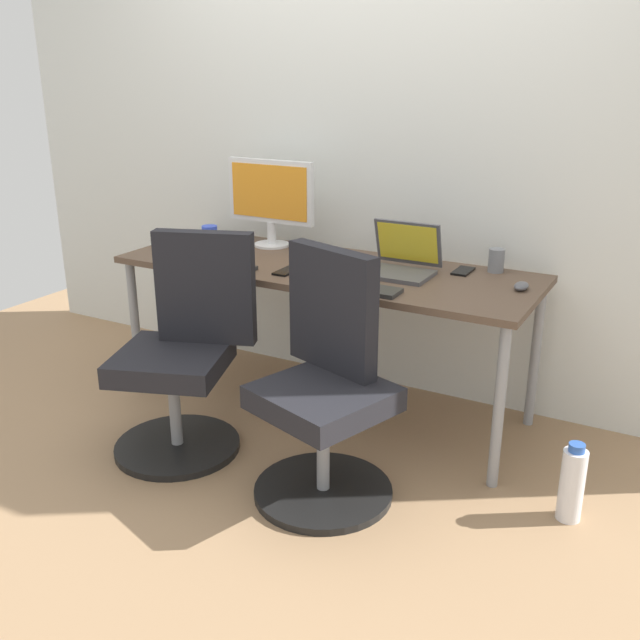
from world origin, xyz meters
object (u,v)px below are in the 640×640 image
(desktop_monitor, at_px, (271,197))
(coffee_mug, at_px, (210,235))
(office_chair_right, at_px, (326,389))
(water_bottle_on_floor, at_px, (572,484))
(office_chair_left, at_px, (184,356))
(open_laptop, at_px, (400,261))

(desktop_monitor, xyz_separation_m, coffee_mug, (-0.31, -0.11, -0.20))
(office_chair_right, relative_size, coffee_mug, 10.22)
(office_chair_right, distance_m, coffee_mug, 1.33)
(water_bottle_on_floor, xyz_separation_m, desktop_monitor, (-1.65, 0.59, 0.82))
(office_chair_left, height_order, desktop_monitor, desktop_monitor)
(water_bottle_on_floor, relative_size, coffee_mug, 3.37)
(office_chair_right, height_order, open_laptop, office_chair_right)
(water_bottle_on_floor, relative_size, open_laptop, 1.00)
(coffee_mug, bearing_deg, desktop_monitor, 19.77)
(office_chair_right, bearing_deg, desktop_monitor, 132.79)
(office_chair_left, distance_m, desktop_monitor, 0.99)
(office_chair_right, xyz_separation_m, water_bottle_on_floor, (0.89, 0.24, -0.28))
(office_chair_right, height_order, desktop_monitor, desktop_monitor)
(open_laptop, relative_size, coffee_mug, 3.37)
(office_chair_left, distance_m, coffee_mug, 0.88)
(office_chair_right, relative_size, water_bottle_on_floor, 3.03)
(office_chair_left, xyz_separation_m, open_laptop, (0.69, 0.67, 0.35))
(desktop_monitor, bearing_deg, open_laptop, -11.23)
(water_bottle_on_floor, distance_m, desktop_monitor, 1.93)
(office_chair_left, relative_size, open_laptop, 3.03)
(desktop_monitor, height_order, open_laptop, desktop_monitor)
(water_bottle_on_floor, distance_m, open_laptop, 1.16)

